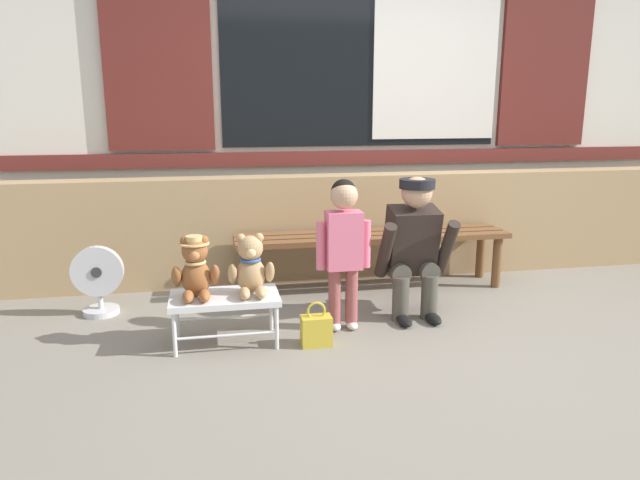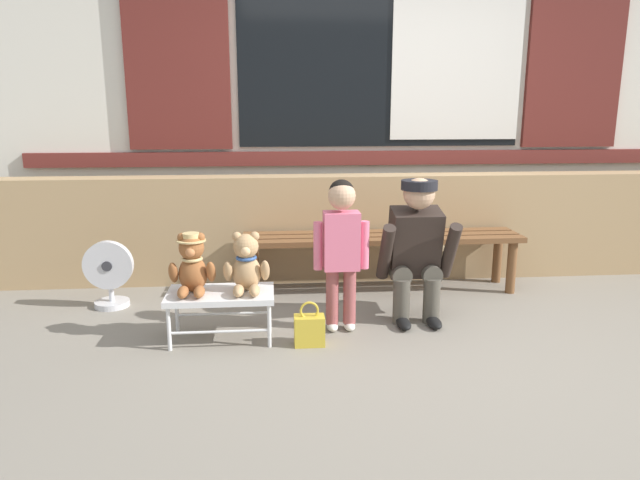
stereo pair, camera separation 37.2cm
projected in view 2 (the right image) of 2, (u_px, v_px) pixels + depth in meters
name	position (u px, v px, depth m)	size (l,w,h in m)	color
ground_plane	(433.00, 345.00, 3.47)	(60.00, 60.00, 0.00)	gray
brick_low_wall	(387.00, 227.00, 4.75)	(6.33, 0.25, 0.85)	tan
shop_facade	(380.00, 53.00, 4.93)	(6.45, 0.26, 3.66)	silver
wooden_bench_long	(382.00, 243.00, 4.40)	(2.10, 0.40, 0.44)	brown
small_display_bench	(221.00, 297.00, 3.50)	(0.64, 0.36, 0.30)	silver
teddy_bear_with_hat	(192.00, 265.00, 3.44)	(0.28, 0.27, 0.36)	#93562D
teddy_bear_plain	(246.00, 265.00, 3.47)	(0.28, 0.26, 0.36)	tan
child_standing	(341.00, 239.00, 3.58)	(0.35, 0.18, 0.96)	#994C4C
adult_crouching	(417.00, 249.00, 3.79)	(0.50, 0.49, 0.95)	#4C473D
handbag_on_ground	(309.00, 330.00, 3.44)	(0.18, 0.11, 0.27)	gold
floor_fan	(109.00, 275.00, 4.06)	(0.34, 0.24, 0.48)	silver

